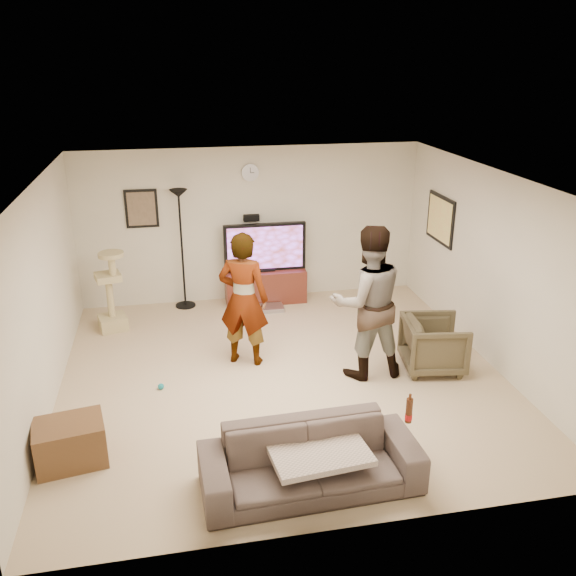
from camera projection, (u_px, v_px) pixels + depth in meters
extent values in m
cube|color=tan|center=(283.00, 376.00, 7.79)|extent=(5.50, 5.50, 0.02)
cube|color=white|center=(282.00, 179.00, 6.89)|extent=(5.50, 5.50, 0.02)
cube|color=silver|center=(251.00, 225.00, 9.86)|extent=(5.50, 0.04, 2.50)
cube|color=silver|center=(346.00, 404.00, 4.82)|extent=(5.50, 0.04, 2.50)
cube|color=silver|center=(42.00, 300.00, 6.85)|extent=(0.04, 5.50, 2.50)
cube|color=silver|center=(492.00, 269.00, 7.84)|extent=(0.04, 5.50, 2.50)
cylinder|color=white|center=(250.00, 172.00, 9.53)|extent=(0.26, 0.04, 0.26)
cube|color=black|center=(251.00, 218.00, 9.76)|extent=(0.25, 0.10, 0.10)
cube|color=brown|center=(142.00, 209.00, 9.41)|extent=(0.42, 0.03, 0.52)
cube|color=#FFCF78|center=(440.00, 219.00, 9.21)|extent=(0.03, 0.78, 0.62)
cube|color=#4C1E15|center=(265.00, 286.00, 10.02)|extent=(1.30, 0.45, 0.54)
cube|color=#B2B1BF|center=(271.00, 308.00, 9.75)|extent=(0.40, 0.30, 0.07)
cube|color=black|center=(265.00, 247.00, 9.78)|extent=(1.32, 0.08, 0.78)
cube|color=#A357EA|center=(265.00, 248.00, 9.74)|extent=(1.21, 0.01, 0.69)
cylinder|color=black|center=(182.00, 250.00, 9.58)|extent=(0.32, 0.32, 1.91)
cube|color=tan|center=(109.00, 291.00, 8.89)|extent=(0.47, 0.47, 1.21)
imported|color=#8B8E9E|center=(244.00, 299.00, 7.82)|extent=(0.77, 0.65, 1.79)
imported|color=#3F509D|center=(367.00, 302.00, 7.50)|extent=(0.98, 0.77, 1.96)
imported|color=#4B3E3A|center=(311.00, 460.00, 5.68)|extent=(2.07, 0.87, 0.60)
cube|color=#C5AEA0|center=(318.00, 450.00, 5.66)|extent=(0.97, 0.79, 0.06)
cylinder|color=#43200F|center=(409.00, 410.00, 5.70)|extent=(0.06, 0.06, 0.25)
imported|color=#483F2B|center=(434.00, 344.00, 7.83)|extent=(0.86, 0.84, 0.69)
cube|color=brown|center=(70.00, 443.00, 6.06)|extent=(0.75, 0.61, 0.45)
sphere|color=#137A89|center=(161.00, 386.00, 7.45)|extent=(0.08, 0.08, 0.08)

